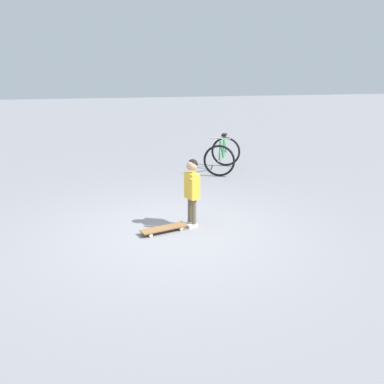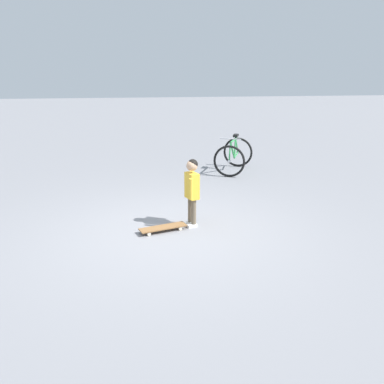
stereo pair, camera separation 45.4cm
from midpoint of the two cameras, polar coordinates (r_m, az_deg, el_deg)
name	(u,v)px [view 2 (the right image)]	position (r m, az deg, el deg)	size (l,w,h in m)	color
ground_plane	(169,233)	(6.42, -0.98, -5.53)	(50.00, 50.00, 0.00)	gray
child_person	(192,185)	(6.50, 1.99, 0.87)	(0.24, 0.41, 1.06)	brown
skateboard	(163,228)	(6.47, -1.87, -4.78)	(0.74, 0.41, 0.07)	olive
bicycle_far	(234,155)	(9.96, 6.88, 4.84)	(1.08, 1.26, 0.85)	black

